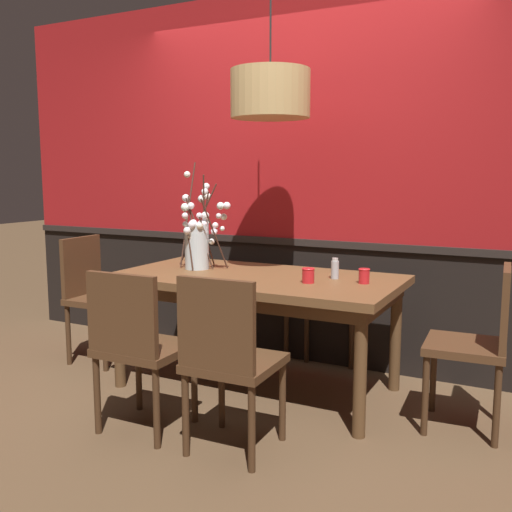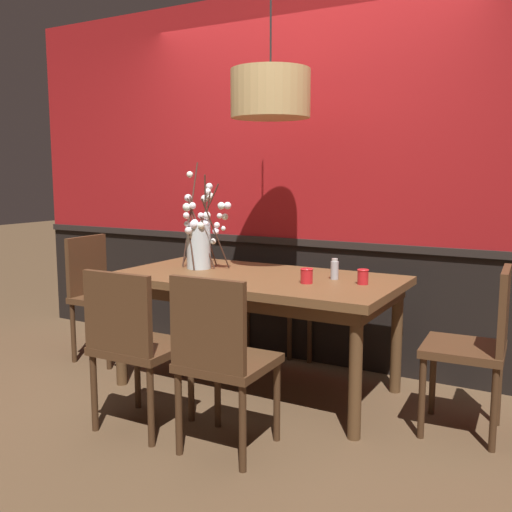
# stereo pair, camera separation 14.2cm
# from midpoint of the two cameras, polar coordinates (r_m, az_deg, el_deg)

# --- Properties ---
(ground_plane) EXTENTS (24.00, 24.00, 0.00)m
(ground_plane) POSITION_cam_midpoint_polar(r_m,az_deg,el_deg) (3.86, -1.08, -12.88)
(ground_plane) COLOR brown
(back_wall) EXTENTS (5.14, 0.14, 2.68)m
(back_wall) POSITION_cam_midpoint_polar(r_m,az_deg,el_deg) (4.26, 3.55, 7.41)
(back_wall) COLOR black
(back_wall) RESTS_ON ground
(dining_table) EXTENTS (1.80, 0.94, 0.75)m
(dining_table) POSITION_cam_midpoint_polar(r_m,az_deg,el_deg) (3.68, -1.11, -3.21)
(dining_table) COLOR brown
(dining_table) RESTS_ON ground
(chair_head_east_end) EXTENTS (0.44, 0.43, 0.91)m
(chair_head_east_end) POSITION_cam_midpoint_polar(r_m,az_deg,el_deg) (3.30, 20.07, -7.66)
(chair_head_east_end) COLOR #4C301C
(chair_head_east_end) RESTS_ON ground
(chair_far_side_left) EXTENTS (0.47, 0.45, 0.89)m
(chair_far_side_left) POSITION_cam_midpoint_polar(r_m,az_deg,el_deg) (4.59, 1.57, -2.89)
(chair_far_side_left) COLOR #4C301C
(chair_far_side_left) RESTS_ON ground
(chair_head_west_end) EXTENTS (0.41, 0.43, 0.92)m
(chair_head_west_end) POSITION_cam_midpoint_polar(r_m,az_deg,el_deg) (4.47, -16.63, -3.34)
(chair_head_west_end) COLOR #4C301C
(chair_head_west_end) RESTS_ON ground
(chair_near_side_left) EXTENTS (0.45, 0.42, 0.89)m
(chair_near_side_left) POSITION_cam_midpoint_polar(r_m,az_deg,el_deg) (3.16, -12.94, -8.26)
(chair_near_side_left) COLOR #4C301C
(chair_near_side_left) RESTS_ON ground
(chair_far_side_right) EXTENTS (0.41, 0.44, 0.93)m
(chair_far_side_right) POSITION_cam_midpoint_polar(r_m,az_deg,el_deg) (4.41, 7.46, -3.23)
(chair_far_side_right) COLOR #4C301C
(chair_far_side_right) RESTS_ON ground
(chair_near_side_right) EXTENTS (0.43, 0.44, 0.91)m
(chair_near_side_right) POSITION_cam_midpoint_polar(r_m,az_deg,el_deg) (2.86, -4.22, -9.76)
(chair_near_side_right) COLOR #4C301C
(chair_near_side_right) RESTS_ON ground
(vase_with_blossoms) EXTENTS (0.48, 0.42, 0.72)m
(vase_with_blossoms) POSITION_cam_midpoint_polar(r_m,az_deg,el_deg) (3.92, -6.78, 1.64)
(vase_with_blossoms) COLOR silver
(vase_with_blossoms) RESTS_ON dining_table
(candle_holder_nearer_center) EXTENTS (0.08, 0.08, 0.09)m
(candle_holder_nearer_center) POSITION_cam_midpoint_polar(r_m,az_deg,el_deg) (3.41, 4.00, -1.93)
(candle_holder_nearer_center) COLOR red
(candle_holder_nearer_center) RESTS_ON dining_table
(candle_holder_nearer_edge) EXTENTS (0.07, 0.07, 0.09)m
(candle_holder_nearer_edge) POSITION_cam_midpoint_polar(r_m,az_deg,el_deg) (3.43, 9.47, -1.96)
(candle_holder_nearer_edge) COLOR red
(candle_holder_nearer_edge) RESTS_ON dining_table
(condiment_bottle) EXTENTS (0.05, 0.05, 0.13)m
(condiment_bottle) POSITION_cam_midpoint_polar(r_m,az_deg,el_deg) (3.56, 6.68, -1.28)
(condiment_bottle) COLOR #ADADB2
(condiment_bottle) RESTS_ON dining_table
(pendant_lamp) EXTENTS (0.49, 0.49, 0.96)m
(pendant_lamp) POSITION_cam_midpoint_polar(r_m,az_deg,el_deg) (3.67, 0.27, 15.70)
(pendant_lamp) COLOR tan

